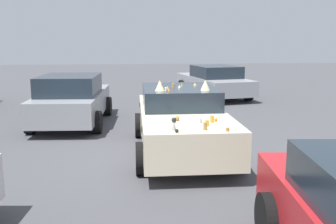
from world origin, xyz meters
name	(u,v)px	position (x,y,z in m)	size (l,w,h in m)	color
ground_plane	(181,151)	(0.00, 0.00, 0.00)	(60.00, 60.00, 0.00)	#47474C
art_car_decorated	(181,120)	(0.08, 0.00, 0.71)	(4.48, 2.06, 1.61)	beige
parked_sedan_near_right	(214,81)	(7.98, -2.43, 0.67)	(4.82, 2.72, 1.35)	gray
parked_sedan_behind_left	(72,100)	(3.09, 2.81, 0.72)	(4.07, 2.13, 1.45)	gray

